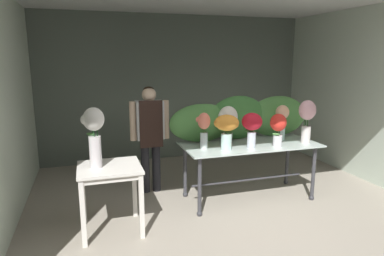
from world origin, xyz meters
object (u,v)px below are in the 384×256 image
at_px(display_table_glass, 249,153).
at_px(vase_blush_hydrangea, 307,117).
at_px(vase_crimson_carnations, 252,125).
at_px(vase_white_roses_tall, 94,132).
at_px(vase_peach_ranunculus, 282,119).
at_px(vase_scarlet_roses, 278,127).
at_px(florist, 150,129).
at_px(vase_sunset_freesia, 227,127).
at_px(side_table_white, 110,175).
at_px(vase_ivory_tulips, 228,120).
at_px(vase_coral_lilies, 204,127).

relative_size(display_table_glass, vase_blush_hydrangea, 3.14).
height_order(display_table_glass, vase_crimson_carnations, vase_crimson_carnations).
bearing_deg(vase_blush_hydrangea, vase_white_roses_tall, -176.62).
height_order(vase_peach_ranunculus, vase_blush_hydrangea, vase_blush_hydrangea).
height_order(vase_scarlet_roses, vase_blush_hydrangea, vase_blush_hydrangea).
distance_m(florist, vase_sunset_freesia, 1.18).
xyz_separation_m(vase_sunset_freesia, vase_scarlet_roses, (0.70, -0.06, -0.03)).
height_order(side_table_white, vase_peach_ranunculus, vase_peach_ranunculus).
height_order(vase_ivory_tulips, vase_scarlet_roses, vase_ivory_tulips).
distance_m(vase_coral_lilies, vase_scarlet_roses, 0.97).
bearing_deg(side_table_white, vase_sunset_freesia, 5.95).
height_order(display_table_glass, vase_coral_lilies, vase_coral_lilies).
bearing_deg(vase_peach_ranunculus, florist, 161.66).
relative_size(vase_sunset_freesia, vase_coral_lilies, 0.97).
distance_m(display_table_glass, florist, 1.43).
height_order(vase_crimson_carnations, vase_ivory_tulips, vase_ivory_tulips).
bearing_deg(vase_crimson_carnations, vase_ivory_tulips, 120.66).
height_order(display_table_glass, florist, florist).
distance_m(vase_peach_ranunculus, vase_white_roses_tall, 2.58).
bearing_deg(vase_scarlet_roses, vase_ivory_tulips, 145.75).
bearing_deg(display_table_glass, vase_scarlet_roses, -43.47).
distance_m(vase_crimson_carnations, vase_sunset_freesia, 0.34).
distance_m(vase_peach_ranunculus, vase_sunset_freesia, 0.99).
bearing_deg(vase_blush_hydrangea, vase_scarlet_roses, -171.78).
bearing_deg(florist, vase_crimson_carnations, -36.66).
bearing_deg(side_table_white, vase_peach_ranunculus, 9.80).
bearing_deg(vase_coral_lilies, vase_white_roses_tall, -167.36).
height_order(vase_peach_ranunculus, vase_crimson_carnations, vase_peach_ranunculus).
bearing_deg(vase_blush_hydrangea, display_table_glass, 165.97).
relative_size(display_table_glass, side_table_white, 2.42).
distance_m(display_table_glass, side_table_white, 1.91).
relative_size(vase_crimson_carnations, vase_blush_hydrangea, 0.78).
bearing_deg(vase_sunset_freesia, florist, 133.74).
distance_m(display_table_glass, vase_sunset_freesia, 0.63).
bearing_deg(vase_white_roses_tall, vase_crimson_carnations, 4.16).
relative_size(vase_coral_lilies, vase_white_roses_tall, 0.70).
bearing_deg(vase_white_roses_tall, vase_scarlet_roses, 2.37).
distance_m(vase_blush_hydrangea, vase_white_roses_tall, 2.77).
relative_size(vase_peach_ranunculus, vase_white_roses_tall, 0.75).
distance_m(vase_coral_lilies, vase_white_roses_tall, 1.38).
bearing_deg(vase_ivory_tulips, vase_scarlet_roses, -34.25).
height_order(vase_ivory_tulips, vase_blush_hydrangea, vase_blush_hydrangea).
height_order(vase_peach_ranunculus, vase_white_roses_tall, vase_white_roses_tall).
height_order(display_table_glass, vase_blush_hydrangea, vase_blush_hydrangea).
distance_m(display_table_glass, vase_coral_lilies, 0.79).
bearing_deg(florist, vase_sunset_freesia, -46.26).
height_order(display_table_glass, vase_peach_ranunculus, vase_peach_ranunculus).
distance_m(display_table_glass, vase_white_roses_tall, 2.11).
xyz_separation_m(florist, vase_white_roses_tall, (-0.78, -1.00, 0.22)).
bearing_deg(vase_ivory_tulips, vase_coral_lilies, -157.71).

